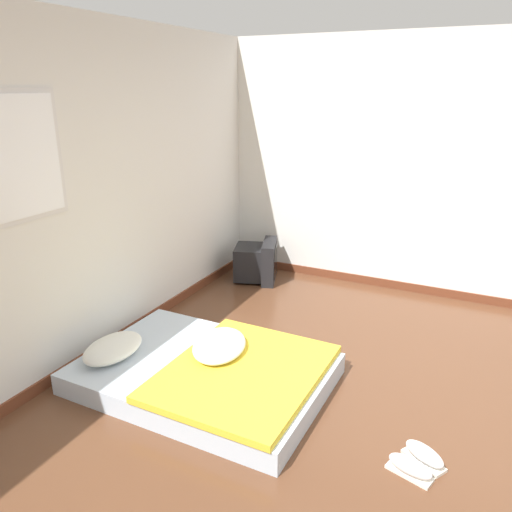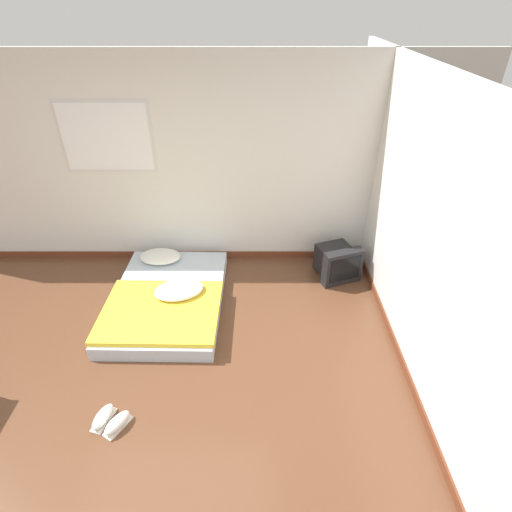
% 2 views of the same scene
% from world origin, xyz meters
% --- Properties ---
extents(ground_plane, '(20.00, 20.00, 0.00)m').
position_xyz_m(ground_plane, '(0.00, 0.00, 0.00)').
color(ground_plane, brown).
extents(wall_back, '(7.32, 0.08, 2.60)m').
position_xyz_m(wall_back, '(-0.01, 2.56, 1.29)').
color(wall_back, silver).
rests_on(wall_back, ground_plane).
extents(wall_right, '(0.08, 7.45, 2.60)m').
position_xyz_m(wall_right, '(2.49, 0.00, 1.29)').
color(wall_right, silver).
rests_on(wall_right, ground_plane).
extents(mattress_bed, '(1.28, 1.79, 0.31)m').
position_xyz_m(mattress_bed, '(-0.02, 1.51, 0.11)').
color(mattress_bed, silver).
rests_on(mattress_bed, ground_plane).
extents(crt_tv, '(0.58, 0.58, 0.46)m').
position_xyz_m(crt_tv, '(2.04, 2.08, 0.22)').
color(crt_tv, black).
rests_on(crt_tv, ground_plane).
extents(sneaker_pair, '(0.34, 0.34, 0.10)m').
position_xyz_m(sneaker_pair, '(-0.22, -0.05, 0.05)').
color(sneaker_pair, silver).
rests_on(sneaker_pair, ground_plane).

